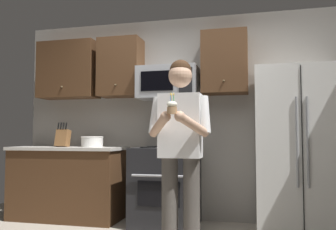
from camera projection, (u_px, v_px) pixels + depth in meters
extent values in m
cube|color=gray|center=(184.00, 118.00, 4.62)|extent=(4.40, 0.10, 2.60)
cube|color=black|center=(166.00, 186.00, 4.23)|extent=(0.76, 0.66, 0.92)
cube|color=black|center=(158.00, 194.00, 3.90)|extent=(0.48, 0.01, 0.28)
cylinder|color=#99999E|center=(158.00, 176.00, 3.89)|extent=(0.60, 0.03, 0.03)
cylinder|color=black|center=(148.00, 147.00, 4.16)|extent=(0.18, 0.18, 0.01)
cylinder|color=black|center=(178.00, 147.00, 4.08)|extent=(0.18, 0.18, 0.01)
cylinder|color=black|center=(154.00, 147.00, 4.43)|extent=(0.18, 0.18, 0.01)
cylinder|color=black|center=(183.00, 147.00, 4.35)|extent=(0.18, 0.18, 0.01)
cube|color=#9EA0A5|center=(168.00, 83.00, 4.42)|extent=(0.74, 0.40, 0.40)
cube|color=black|center=(157.00, 81.00, 4.24)|extent=(0.40, 0.01, 0.24)
cube|color=black|center=(185.00, 80.00, 4.16)|extent=(0.16, 0.01, 0.30)
cube|color=white|center=(298.00, 150.00, 3.86)|extent=(0.90, 0.72, 1.80)
cylinder|color=gray|center=(297.00, 142.00, 3.52)|extent=(0.02, 0.02, 0.90)
cylinder|color=gray|center=(308.00, 142.00, 3.49)|extent=(0.02, 0.02, 0.90)
cube|color=black|center=(303.00, 152.00, 3.51)|extent=(0.01, 0.01, 1.74)
cube|color=#4C301C|center=(69.00, 70.00, 4.81)|extent=(0.80, 0.34, 0.76)
sphere|color=brown|center=(62.00, 87.00, 4.62)|extent=(0.03, 0.03, 0.03)
cube|color=#4C301C|center=(121.00, 68.00, 4.64)|extent=(0.55, 0.34, 0.76)
sphere|color=brown|center=(115.00, 85.00, 4.45)|extent=(0.03, 0.03, 0.03)
cube|color=#4C301C|center=(225.00, 63.00, 4.32)|extent=(0.55, 0.34, 0.76)
sphere|color=brown|center=(224.00, 81.00, 4.13)|extent=(0.03, 0.03, 0.03)
cube|color=#4C301C|center=(68.00, 184.00, 4.55)|extent=(1.40, 0.62, 0.88)
cube|color=beige|center=(69.00, 148.00, 4.58)|extent=(1.44, 0.66, 0.04)
cube|color=brown|center=(63.00, 138.00, 4.55)|extent=(0.16, 0.15, 0.24)
cylinder|color=black|center=(58.00, 126.00, 4.56)|extent=(0.02, 0.04, 0.09)
cylinder|color=black|center=(61.00, 126.00, 4.55)|extent=(0.02, 0.04, 0.09)
cylinder|color=black|center=(64.00, 126.00, 4.54)|extent=(0.02, 0.04, 0.09)
cylinder|color=black|center=(66.00, 126.00, 4.53)|extent=(0.02, 0.04, 0.09)
cylinder|color=white|center=(92.00, 142.00, 4.56)|extent=(0.28, 0.28, 0.12)
torus|color=white|center=(92.00, 137.00, 4.56)|extent=(0.29, 0.29, 0.02)
cylinder|color=#4C4742|center=(170.00, 205.00, 3.21)|extent=(0.15, 0.15, 0.86)
cylinder|color=#4C4742|center=(192.00, 206.00, 3.16)|extent=(0.15, 0.15, 0.86)
cube|color=white|center=(180.00, 126.00, 3.23)|extent=(0.38, 0.22, 0.58)
sphere|color=tan|center=(180.00, 76.00, 3.26)|extent=(0.22, 0.22, 0.22)
sphere|color=#382314|center=(181.00, 71.00, 3.27)|extent=(0.20, 0.20, 0.20)
cylinder|color=white|center=(156.00, 116.00, 3.26)|extent=(0.15, 0.18, 0.35)
cylinder|color=tan|center=(159.00, 125.00, 3.08)|extent=(0.26, 0.33, 0.21)
sphere|color=tan|center=(166.00, 117.00, 2.94)|extent=(0.09, 0.09, 0.09)
cylinder|color=white|center=(204.00, 115.00, 3.15)|extent=(0.15, 0.18, 0.35)
cylinder|color=tan|center=(193.00, 125.00, 3.01)|extent=(0.26, 0.33, 0.21)
sphere|color=tan|center=(180.00, 116.00, 2.91)|extent=(0.09, 0.09, 0.09)
cylinder|color=#A87F56|center=(172.00, 111.00, 2.91)|extent=(0.08, 0.08, 0.06)
ellipsoid|color=white|center=(172.00, 105.00, 2.91)|extent=(0.09, 0.09, 0.06)
cylinder|color=#4CBF66|center=(174.00, 99.00, 2.91)|extent=(0.01, 0.01, 0.06)
ellipsoid|color=#FFD159|center=(174.00, 94.00, 2.91)|extent=(0.01, 0.01, 0.02)
cylinder|color=#F2D84C|center=(171.00, 99.00, 2.93)|extent=(0.01, 0.01, 0.06)
ellipsoid|color=#FFD159|center=(171.00, 95.00, 2.93)|extent=(0.01, 0.01, 0.02)
cylinder|color=#4C7FE5|center=(171.00, 99.00, 2.90)|extent=(0.01, 0.01, 0.06)
ellipsoid|color=#FFD159|center=(171.00, 94.00, 2.90)|extent=(0.01, 0.01, 0.02)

